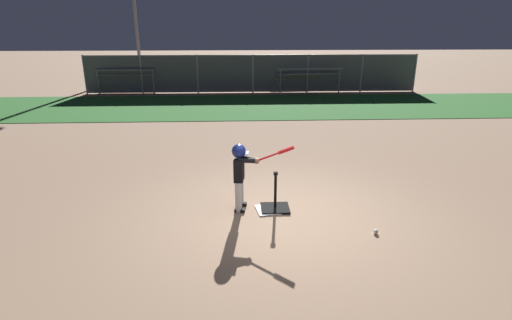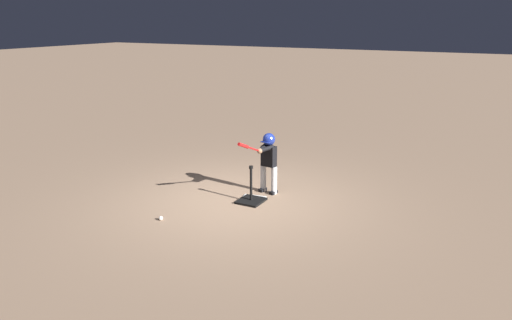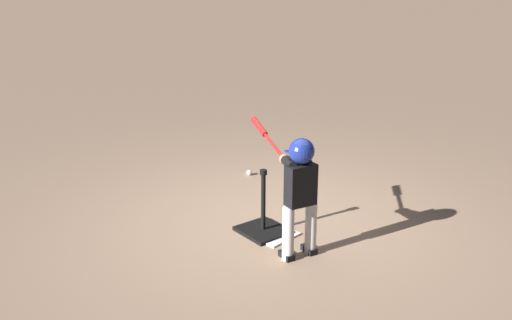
% 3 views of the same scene
% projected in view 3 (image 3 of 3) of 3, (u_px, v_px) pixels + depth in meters
% --- Properties ---
extents(ground_plane, '(90.00, 90.00, 0.00)m').
position_uv_depth(ground_plane, '(276.00, 222.00, 6.63)').
color(ground_plane, '#93755B').
extents(home_plate, '(0.50, 0.50, 0.02)m').
position_uv_depth(home_plate, '(272.00, 234.00, 6.33)').
color(home_plate, white).
rests_on(home_plate, ground_plane).
extents(batting_tee, '(0.50, 0.45, 0.71)m').
position_uv_depth(batting_tee, '(263.00, 225.00, 6.37)').
color(batting_tee, black).
rests_on(batting_tee, ground_plane).
extents(batter_child, '(1.06, 0.39, 1.21)m').
position_uv_depth(batter_child, '(299.00, 182.00, 5.67)').
color(batter_child, silver).
rests_on(batter_child, ground_plane).
extents(baseball, '(0.07, 0.07, 0.07)m').
position_uv_depth(baseball, '(249.00, 173.00, 8.06)').
color(baseball, white).
rests_on(baseball, ground_plane).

